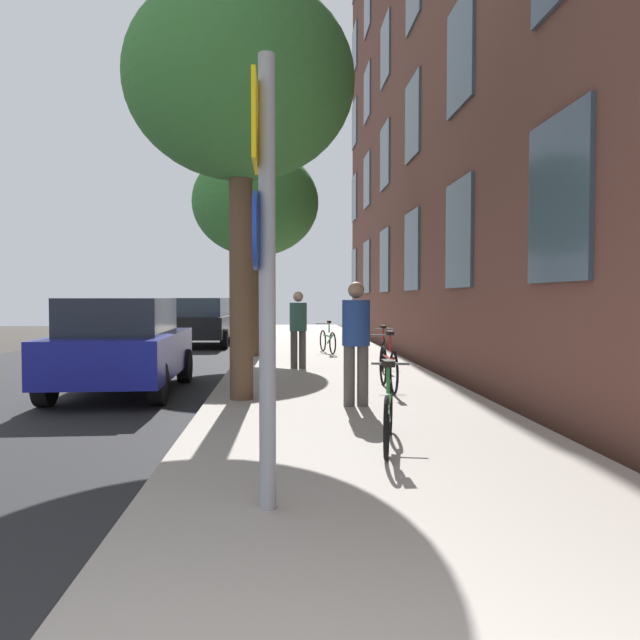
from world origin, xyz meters
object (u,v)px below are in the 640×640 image
at_px(pedestrian_1, 298,324).
at_px(bicycle_0, 388,412).
at_px(bicycle_2, 383,352).
at_px(bicycle_3, 328,340).
at_px(sign_post, 264,251).
at_px(car_1, 203,321).
at_px(tree_near, 240,84).
at_px(car_0, 122,345).
at_px(pedestrian_0, 356,335).
at_px(tree_far, 256,203).
at_px(traffic_light, 255,270).
at_px(car_2, 228,316).
at_px(bicycle_1, 388,367).

bearing_deg(pedestrian_1, bicycle_0, -84.17).
bearing_deg(bicycle_2, bicycle_3, 103.39).
xyz_separation_m(sign_post, bicycle_0, (1.21, 1.79, -1.50)).
relative_size(bicycle_2, car_1, 0.39).
xyz_separation_m(pedestrian_1, car_1, (-3.01, 7.82, -0.22)).
xyz_separation_m(tree_near, pedestrian_1, (0.96, 4.02, -3.72)).
bearing_deg(bicycle_0, car_0, 130.14).
relative_size(pedestrian_0, pedestrian_1, 1.05).
bearing_deg(pedestrian_0, tree_far, 102.53).
height_order(bicycle_3, pedestrian_1, pedestrian_1).
xyz_separation_m(traffic_light, car_1, (-1.77, -0.11, -1.74)).
relative_size(bicycle_2, car_2, 0.37).
xyz_separation_m(bicycle_3, pedestrian_0, (-0.23, -8.39, 0.65)).
height_order(tree_far, pedestrian_0, tree_far).
xyz_separation_m(pedestrian_0, car_2, (-3.35, 18.68, -0.27)).
xyz_separation_m(sign_post, bicycle_3, (1.40, 12.58, -1.50)).
height_order(bicycle_0, bicycle_2, bicycle_2).
bearing_deg(bicycle_3, car_0, -122.16).
distance_m(bicycle_0, bicycle_3, 10.79).
xyz_separation_m(bicycle_1, bicycle_3, (-0.49, 6.91, -0.04)).
bearing_deg(pedestrian_1, car_0, -139.33).
height_order(pedestrian_1, car_0, pedestrian_1).
height_order(bicycle_1, car_0, car_0).
bearing_deg(traffic_light, pedestrian_0, -81.34).
bearing_deg(traffic_light, car_1, -176.59).
bearing_deg(tree_far, bicycle_1, -68.60).
distance_m(tree_near, bicycle_2, 6.42).
bearing_deg(tree_near, pedestrian_1, 76.59).
xyz_separation_m(tree_near, bicycle_2, (2.78, 3.88, -4.30)).
distance_m(sign_post, bicycle_2, 9.17).
distance_m(bicycle_3, car_0, 7.46).
xyz_separation_m(sign_post, bicycle_2, (2.31, 8.75, -1.49)).
height_order(tree_near, car_1, tree_near).
bearing_deg(bicycle_3, car_2, 109.17).
distance_m(tree_near, tree_far, 6.99).
height_order(bicycle_2, pedestrian_1, pedestrian_1).
distance_m(bicycle_3, pedestrian_0, 8.42).
bearing_deg(car_0, pedestrian_0, -29.25).
distance_m(tree_near, car_0, 4.68).
relative_size(pedestrian_1, car_2, 0.37).
bearing_deg(pedestrian_0, pedestrian_1, 98.22).
xyz_separation_m(traffic_light, car_2, (-1.42, 6.04, -1.74)).
relative_size(sign_post, car_1, 0.77).
height_order(traffic_light, pedestrian_1, traffic_light).
distance_m(bicycle_2, pedestrian_0, 4.75).
relative_size(car_0, car_2, 0.91).
bearing_deg(pedestrian_0, traffic_light, 98.66).
height_order(bicycle_0, car_0, car_0).
relative_size(bicycle_1, car_1, 0.42).
bearing_deg(pedestrian_0, bicycle_3, 88.43).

